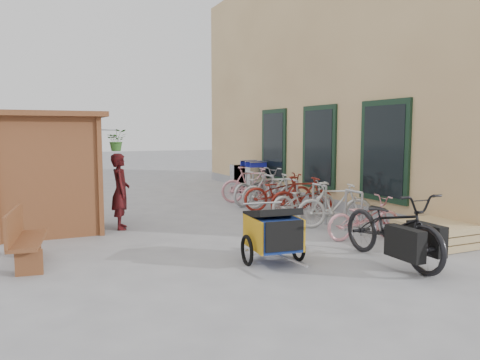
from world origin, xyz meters
name	(u,v)px	position (x,y,z in m)	size (l,w,h in m)	color
ground	(249,244)	(0.00, 0.00, 0.00)	(80.00, 80.00, 0.00)	#99999B
building	(374,84)	(6.49, 4.50, 3.49)	(6.07, 13.00, 7.00)	#D8B37C
kiosk	(43,156)	(-3.28, 2.47, 1.55)	(2.49, 1.65, 2.40)	brown
bike_rack	(292,193)	(2.30, 2.40, 0.52)	(0.05, 5.35, 0.86)	#A5A8AD
pallet_stack	(435,233)	(3.00, -1.40, 0.21)	(1.00, 1.20, 0.40)	tan
bench	(23,237)	(-3.67, 0.20, 0.45)	(0.59, 1.42, 0.87)	brown
shopping_carts	(247,174)	(3.00, 6.43, 0.63)	(0.60, 1.67, 1.08)	silver
child_trailer	(273,230)	(-0.15, -1.19, 0.50)	(0.95, 1.56, 0.91)	navy
cargo_bike	(393,227)	(1.51, -1.98, 0.56)	(0.79, 2.17, 1.13)	black
person_kiosk	(120,191)	(-1.84, 2.33, 0.79)	(0.57, 0.38, 1.57)	maroon
bike_0	(364,218)	(2.15, -0.51, 0.41)	(0.54, 1.55, 0.82)	pink
bike_1	(335,205)	(2.25, 0.56, 0.49)	(0.46, 1.62, 0.97)	#BABBB7
bike_2	(304,200)	(2.26, 1.78, 0.43)	(0.57, 1.65, 0.86)	#BABBB7
bike_3	(302,196)	(2.37, 2.03, 0.48)	(0.45, 1.60, 0.96)	maroon
bike_4	(278,192)	(2.23, 2.95, 0.48)	(0.63, 1.82, 0.95)	maroon
bike_5	(272,191)	(2.22, 3.27, 0.48)	(0.45, 1.59, 0.96)	#BABBB7
bike_6	(260,187)	(2.22, 4.00, 0.50)	(0.67, 1.91, 1.01)	#A8A9AD
bike_7	(251,184)	(2.19, 4.50, 0.51)	(0.48, 1.70, 1.02)	pink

